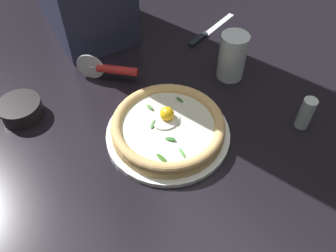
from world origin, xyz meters
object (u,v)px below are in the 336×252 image
object	(u,v)px
pizza	(168,126)
drinking_glass	(232,59)
pizza_cutter	(110,69)
table_knife	(206,34)
side_bowl	(21,109)
pepper_shaker	(306,113)

from	to	relation	value
pizza	drinking_glass	size ratio (longest dim) A/B	2.04
pizza	drinking_glass	distance (m)	0.27
pizza_cutter	drinking_glass	distance (m)	0.32
pizza_cutter	table_knife	xyz separation A→B (m)	(-0.34, 0.02, -0.03)
side_bowl	table_knife	distance (m)	0.58
table_knife	drinking_glass	bearing A→B (deg)	63.29
pepper_shaker	table_knife	bearing A→B (deg)	-103.11
side_bowl	table_knife	world-z (taller)	side_bowl
pizza_cutter	table_knife	bearing A→B (deg)	176.32
pizza	table_knife	size ratio (longest dim) A/B	1.13
pepper_shaker	side_bowl	bearing A→B (deg)	-44.42
pizza_cutter	pepper_shaker	bearing A→B (deg)	119.35
side_bowl	pizza_cutter	distance (m)	0.24
pizza_cutter	drinking_glass	world-z (taller)	drinking_glass
side_bowl	pepper_shaker	distance (m)	0.68
table_knife	drinking_glass	size ratio (longest dim) A/B	1.80
table_knife	side_bowl	bearing A→B (deg)	-6.08
side_bowl	pizza_cutter	size ratio (longest dim) A/B	0.74
pizza	drinking_glass	xyz separation A→B (m)	(-0.27, -0.05, 0.02)
pizza	table_knife	xyz separation A→B (m)	(-0.36, -0.22, -0.03)
pizza	side_bowl	world-z (taller)	pizza
side_bowl	drinking_glass	xyz separation A→B (m)	(-0.49, 0.24, 0.03)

